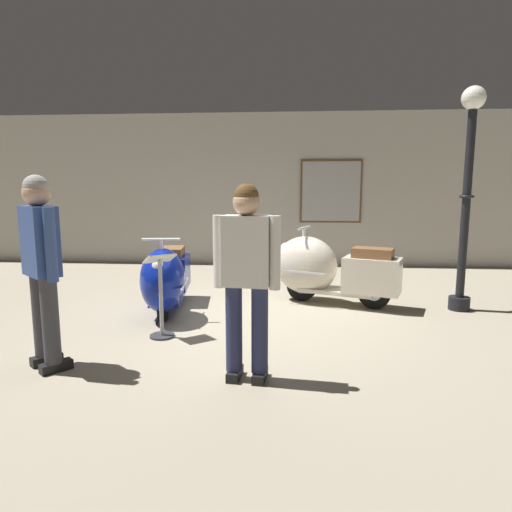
# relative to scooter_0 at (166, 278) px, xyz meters

# --- Properties ---
(ground_plane) EXTENTS (60.00, 60.00, 0.00)m
(ground_plane) POSITION_rel_scooter_0_xyz_m (1.05, -0.03, -0.48)
(ground_plane) COLOR gray
(showroom_back_wall) EXTENTS (18.00, 0.24, 3.20)m
(showroom_back_wall) POSITION_rel_scooter_0_xyz_m (1.06, 3.98, 1.12)
(showroom_back_wall) COLOR #ADA89E
(showroom_back_wall) RESTS_ON ground
(scooter_0) EXTENTS (0.69, 1.76, 1.05)m
(scooter_0) POSITION_rel_scooter_0_xyz_m (0.00, 0.00, 0.00)
(scooter_0) COLOR black
(scooter_0) RESTS_ON ground
(scooter_1) EXTENTS (1.87, 1.10, 1.10)m
(scooter_1) POSITION_rel_scooter_0_xyz_m (2.13, 0.71, 0.02)
(scooter_1) COLOR black
(scooter_1) RESTS_ON ground
(lamppost) EXTENTS (0.30, 0.30, 2.95)m
(lamppost) POSITION_rel_scooter_0_xyz_m (3.95, 0.51, 1.21)
(lamppost) COLOR black
(lamppost) RESTS_ON ground
(visitor_0) EXTENTS (0.48, 0.45, 1.78)m
(visitor_0) POSITION_rel_scooter_0_xyz_m (-0.60, -1.87, 0.55)
(visitor_0) COLOR black
(visitor_0) RESTS_ON ground
(visitor_1) EXTENTS (0.57, 0.30, 1.70)m
(visitor_1) POSITION_rel_scooter_0_xyz_m (1.27, -1.98, 0.51)
(visitor_1) COLOR black
(visitor_1) RESTS_ON ground
(info_stanchion) EXTENTS (0.39, 0.37, 0.95)m
(info_stanchion) POSITION_rel_scooter_0_xyz_m (0.20, -0.93, -0.09)
(info_stanchion) COLOR #333338
(info_stanchion) RESTS_ON ground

